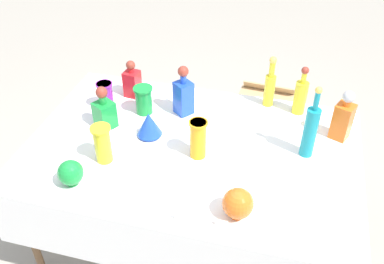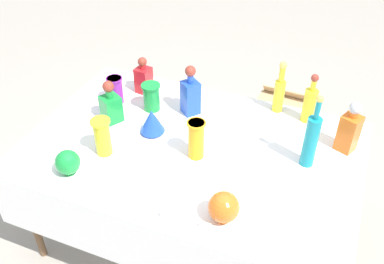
{
  "view_description": "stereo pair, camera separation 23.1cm",
  "coord_description": "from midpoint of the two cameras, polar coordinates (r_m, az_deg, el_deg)",
  "views": [
    {
      "loc": [
        0.47,
        -1.77,
        2.28
      ],
      "look_at": [
        0.0,
        0.0,
        0.86
      ],
      "focal_mm": 40.0,
      "sensor_mm": 36.0,
      "label": 1
    },
    {
      "loc": [
        0.69,
        -1.7,
        2.28
      ],
      "look_at": [
        0.0,
        0.0,
        0.86
      ],
      "focal_mm": 40.0,
      "sensor_mm": 36.0,
      "label": 2
    }
  ],
  "objects": [
    {
      "name": "slender_vase_2",
      "position": [
        2.24,
        3.52,
        -0.98
      ],
      "size": [
        0.1,
        0.1,
        0.22
      ],
      "color": "orange",
      "rests_on": "display_table"
    },
    {
      "name": "square_decanter_3",
      "position": [
        2.56,
        2.38,
        5.0
      ],
      "size": [
        0.13,
        0.13,
        0.32
      ],
      "color": "blue",
      "rests_on": "display_table"
    },
    {
      "name": "tall_bottle_0",
      "position": [
        2.28,
        18.43,
        -1.05
      ],
      "size": [
        0.07,
        0.07,
        0.42
      ],
      "color": "teal",
      "rests_on": "display_table"
    },
    {
      "name": "slender_vase_1",
      "position": [
        2.7,
        -7.78,
        5.58
      ],
      "size": [
        0.1,
        0.1,
        0.18
      ],
      "color": "purple",
      "rests_on": "display_table"
    },
    {
      "name": "square_decanter_2",
      "position": [
        2.47,
        22.83,
        0.22
      ],
      "size": [
        0.12,
        0.12,
        0.3
      ],
      "color": "orange",
      "rests_on": "display_table"
    },
    {
      "name": "square_decanter_0",
      "position": [
        2.79,
        -4.11,
        7.16
      ],
      "size": [
        0.1,
        0.1,
        0.25
      ],
      "color": "red",
      "rests_on": "display_table"
    },
    {
      "name": "square_decanter_1",
      "position": [
        2.53,
        -8.24,
        3.49
      ],
      "size": [
        0.14,
        0.14,
        0.27
      ],
      "color": "#198C38",
      "rests_on": "display_table"
    },
    {
      "name": "round_bowl_0",
      "position": [
        2.22,
        -13.43,
        -4.08
      ],
      "size": [
        0.13,
        0.13,
        0.14
      ],
      "color": "#198C38",
      "rests_on": "display_table"
    },
    {
      "name": "price_tag_center",
      "position": [
        1.96,
        5.26,
        -12.5
      ],
      "size": [
        0.06,
        0.01,
        0.04
      ],
      "primitive_type": "cube",
      "rotation": [
        -0.21,
        0.0,
        -0.02
      ],
      "color": "white",
      "rests_on": "display_table"
    },
    {
      "name": "fluted_vase_0",
      "position": [
        2.43,
        -2.66,
        1.36
      ],
      "size": [
        0.14,
        0.14,
        0.15
      ],
      "color": "blue",
      "rests_on": "display_table"
    },
    {
      "name": "tall_bottle_2",
      "position": [
        2.62,
        17.91,
        3.59
      ],
      "size": [
        0.08,
        0.08,
        0.31
      ],
      "color": "yellow",
      "rests_on": "display_table"
    },
    {
      "name": "cardboard_box_behind_left",
      "position": [
        3.7,
        13.83,
        1.57
      ],
      "size": [
        0.51,
        0.37,
        0.4
      ],
      "color": "tan",
      "rests_on": "ground"
    },
    {
      "name": "ground_plane",
      "position": [
        2.92,
        2.33,
        -13.57
      ],
      "size": [
        40.0,
        40.0,
        0.0
      ],
      "primitive_type": "plane",
      "color": "#A0998C"
    },
    {
      "name": "price_tag_left",
      "position": [
        1.98,
        -0.05,
        -11.24
      ],
      "size": [
        0.06,
        0.02,
        0.04
      ],
      "primitive_type": "cube",
      "rotation": [
        -0.21,
        0.0,
        -0.0
      ],
      "color": "white",
      "rests_on": "display_table"
    },
    {
      "name": "slender_vase_0",
      "position": [
        2.29,
        -9.07,
        -0.63
      ],
      "size": [
        0.11,
        0.11,
        0.22
      ],
      "color": "yellow",
      "rests_on": "display_table"
    },
    {
      "name": "display_table",
      "position": [
        2.38,
        2.39,
        -3.66
      ],
      "size": [
        1.83,
        1.2,
        0.76
      ],
      "color": "white",
      "rests_on": "ground"
    },
    {
      "name": "round_bowl_1",
      "position": [
        1.95,
        7.71,
        -10.06
      ],
      "size": [
        0.15,
        0.15,
        0.15
      ],
      "color": "orange",
      "rests_on": "display_table"
    },
    {
      "name": "tall_bottle_1",
      "position": [
        2.66,
        14.06,
        5.17
      ],
      "size": [
        0.06,
        0.06,
        0.34
      ],
      "color": "yellow",
      "rests_on": "display_table"
    },
    {
      "name": "slender_vase_3",
      "position": [
        2.61,
        -2.92,
        4.71
      ],
      "size": [
        0.12,
        0.12,
        0.17
      ],
      "color": "#198C38",
      "rests_on": "display_table"
    }
  ]
}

